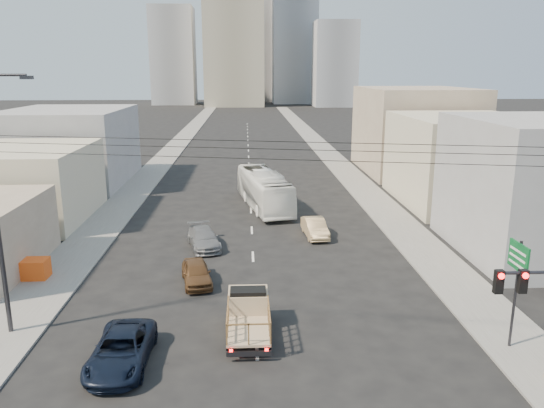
{
  "coord_description": "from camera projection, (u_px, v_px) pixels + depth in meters",
  "views": [
    {
      "loc": [
        -0.38,
        -19.22,
        11.98
      ],
      "look_at": [
        1.28,
        14.34,
        3.5
      ],
      "focal_mm": 35.0,
      "sensor_mm": 36.0,
      "label": 1
    }
  ],
  "objects": [
    {
      "name": "sidewalk_right",
      "position": [
        317.0,
        143.0,
        89.9
      ],
      "size": [
        3.5,
        180.0,
        0.12
      ],
      "primitive_type": "cube",
      "color": "slate",
      "rests_on": "ground"
    },
    {
      "name": "crate_stack",
      "position": [
        32.0,
        269.0,
        31.08
      ],
      "size": [
        1.8,
        1.2,
        1.14
      ],
      "color": "#F85617",
      "rests_on": "sidewalk_left"
    },
    {
      "name": "bldg_right_mid",
      "position": [
        462.0,
        160.0,
        48.64
      ],
      "size": [
        11.0,
        14.0,
        8.0
      ],
      "primitive_type": "cube",
      "color": "beige",
      "rests_on": "ground"
    },
    {
      "name": "high_rise_tower",
      "position": [
        234.0,
        16.0,
        178.66
      ],
      "size": [
        20.0,
        20.0,
        60.0
      ],
      "primitive_type": "cube",
      "color": "tan",
      "rests_on": "ground"
    },
    {
      "name": "navy_pickup",
      "position": [
        121.0,
        350.0,
        22.03
      ],
      "size": [
        2.34,
        4.99,
        1.38
      ],
      "primitive_type": "imported",
      "rotation": [
        0.0,
        0.0,
        -0.01
      ],
      "color": "black",
      "rests_on": "ground"
    },
    {
      "name": "overhead_wires",
      "position": [
        256.0,
        149.0,
        20.82
      ],
      "size": [
        23.01,
        5.02,
        0.72
      ],
      "color": "black",
      "rests_on": "ground"
    },
    {
      "name": "flatbed_pickup",
      "position": [
        248.0,
        313.0,
        24.51
      ],
      "size": [
        1.95,
        4.41,
        1.9
      ],
      "color": "tan",
      "rests_on": "ground"
    },
    {
      "name": "midrise_east",
      "position": [
        335.0,
        64.0,
        179.37
      ],
      "size": [
        14.0,
        14.0,
        28.0
      ],
      "primitive_type": "cube",
      "color": "gray",
      "rests_on": "ground"
    },
    {
      "name": "sedan_tan",
      "position": [
        315.0,
        228.0,
        39.25
      ],
      "size": [
        1.76,
        4.22,
        1.36
      ],
      "primitive_type": "imported",
      "rotation": [
        0.0,
        0.0,
        0.08
      ],
      "color": "tan",
      "rests_on": "ground"
    },
    {
      "name": "midrise_ne",
      "position": [
        294.0,
        48.0,
        196.69
      ],
      "size": [
        16.0,
        16.0,
        40.0
      ],
      "primitive_type": "cube",
      "color": "gray",
      "rests_on": "ground"
    },
    {
      "name": "lane_dashes",
      "position": [
        249.0,
        160.0,
        72.89
      ],
      "size": [
        0.15,
        104.0,
        0.01
      ],
      "color": "silver",
      "rests_on": "ground"
    },
    {
      "name": "city_bus",
      "position": [
        264.0,
        189.0,
        47.43
      ],
      "size": [
        4.92,
        12.05,
        3.27
      ],
      "primitive_type": "imported",
      "rotation": [
        0.0,
        0.0,
        0.19
      ],
      "color": "white",
      "rests_on": "ground"
    },
    {
      "name": "bldg_left_far",
      "position": [
        69.0,
        146.0,
        57.41
      ],
      "size": [
        12.0,
        16.0,
        8.0
      ],
      "primitive_type": "cube",
      "color": "gray",
      "rests_on": "ground"
    },
    {
      "name": "midrise_back",
      "position": [
        261.0,
        45.0,
        210.15
      ],
      "size": [
        18.0,
        18.0,
        44.0
      ],
      "primitive_type": "cube",
      "color": "gray",
      "rests_on": "ground"
    },
    {
      "name": "sedan_grey",
      "position": [
        204.0,
        238.0,
        36.8
      ],
      "size": [
        2.92,
        4.93,
        1.34
      ],
      "primitive_type": "imported",
      "rotation": [
        0.0,
        0.0,
        0.24
      ],
      "color": "slate",
      "rests_on": "ground"
    },
    {
      "name": "bldg_right_far",
      "position": [
        415.0,
        130.0,
        63.91
      ],
      "size": [
        12.0,
        16.0,
        10.0
      ],
      "primitive_type": "cube",
      "color": "gray",
      "rests_on": "ground"
    },
    {
      "name": "sedan_brown",
      "position": [
        196.0,
        273.0,
        30.53
      ],
      "size": [
        2.25,
        4.08,
        1.31
      ],
      "primitive_type": "imported",
      "rotation": [
        0.0,
        0.0,
        0.19
      ],
      "color": "brown",
      "rests_on": "ground"
    },
    {
      "name": "green_sign",
      "position": [
        517.0,
        269.0,
        22.64
      ],
      "size": [
        0.18,
        1.6,
        5.0
      ],
      "color": "#2D2D33",
      "rests_on": "ground"
    },
    {
      "name": "bldg_left_mid",
      "position": [
        18.0,
        184.0,
        43.15
      ],
      "size": [
        11.0,
        12.0,
        6.0
      ],
      "primitive_type": "cube",
      "color": "beige",
      "rests_on": "ground"
    },
    {
      "name": "ground",
      "position": [
        258.0,
        374.0,
        21.56
      ],
      "size": [
        420.0,
        420.0,
        0.0
      ],
      "primitive_type": "plane",
      "color": "black",
      "rests_on": "ground"
    },
    {
      "name": "sidewalk_left",
      "position": [
        178.0,
        144.0,
        88.77
      ],
      "size": [
        3.5,
        180.0,
        0.12
      ],
      "primitive_type": "cube",
      "color": "slate",
      "rests_on": "ground"
    },
    {
      "name": "midrise_nw",
      "position": [
        174.0,
        56.0,
        190.46
      ],
      "size": [
        15.0,
        15.0,
        34.0
      ],
      "primitive_type": "cube",
      "color": "gray",
      "rests_on": "ground"
    },
    {
      "name": "bldg_right_near",
      "position": [
        540.0,
        187.0,
        34.93
      ],
      "size": [
        10.0,
        12.0,
        9.0
      ],
      "primitive_type": "cube",
      "color": "gray",
      "rests_on": "ground"
    }
  ]
}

